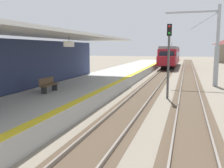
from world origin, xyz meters
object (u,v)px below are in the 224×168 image
(rail_signal_post, at_px, (169,53))
(catenary_pylon_far_side, at_px, (214,48))
(platform_bench, at_px, (48,84))
(approaching_train, at_px, (170,55))

(rail_signal_post, bearing_deg, catenary_pylon_far_side, 63.61)
(catenary_pylon_far_side, bearing_deg, platform_bench, -131.26)
(rail_signal_post, xyz_separation_m, platform_bench, (-6.80, -4.62, -1.82))
(approaching_train, height_order, catenary_pylon_far_side, catenary_pylon_far_side)
(platform_bench, bearing_deg, rail_signal_post, 34.18)
(rail_signal_post, distance_m, catenary_pylon_far_side, 8.06)
(rail_signal_post, relative_size, platform_bench, 3.25)
(rail_signal_post, relative_size, catenary_pylon_far_side, 0.69)
(catenary_pylon_far_side, bearing_deg, approaching_train, 102.82)
(approaching_train, xyz_separation_m, platform_bench, (-4.96, -35.66, -0.80))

